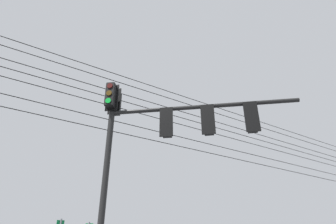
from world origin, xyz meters
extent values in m
cylinder|color=black|center=(0.84, -0.80, 3.47)|extent=(0.20, 0.20, 6.94)
cylinder|color=black|center=(3.05, 1.42, 6.40)|extent=(4.53, 4.54, 0.14)
cube|color=black|center=(0.63, -0.59, 6.95)|extent=(0.42, 0.42, 0.90)
cube|color=black|center=(0.75, -0.71, 6.95)|extent=(0.34, 0.34, 1.04)
cylinder|color=#360503|center=(0.51, -0.48, 7.25)|extent=(0.16, 0.16, 0.20)
cylinder|color=#3C2703|center=(0.51, -0.48, 6.95)|extent=(0.16, 0.16, 0.20)
cylinder|color=green|center=(0.51, -0.48, 6.65)|extent=(0.16, 0.16, 0.20)
cube|color=black|center=(1.05, -1.02, 6.95)|extent=(0.42, 0.42, 0.90)
cube|color=black|center=(0.93, -0.90, 6.95)|extent=(0.34, 0.34, 1.04)
cylinder|color=#360503|center=(1.17, -1.13, 7.25)|extent=(0.16, 0.16, 0.20)
cylinder|color=#3C2703|center=(1.17, -1.13, 6.95)|extent=(0.16, 0.16, 0.20)
cylinder|color=green|center=(1.17, -1.13, 6.65)|extent=(0.16, 0.16, 0.20)
cube|color=black|center=(2.23, 0.59, 5.85)|extent=(0.42, 0.42, 0.90)
cube|color=black|center=(2.35, 0.47, 5.85)|extent=(0.34, 0.34, 1.04)
cylinder|color=#360503|center=(2.11, 0.70, 6.15)|extent=(0.16, 0.16, 0.20)
cylinder|color=#3C2703|center=(2.11, 0.70, 5.85)|extent=(0.16, 0.16, 0.20)
cylinder|color=green|center=(2.11, 0.70, 5.55)|extent=(0.16, 0.16, 0.20)
cube|color=black|center=(3.19, 1.56, 5.85)|extent=(0.42, 0.42, 0.90)
cube|color=black|center=(3.31, 1.43, 5.85)|extent=(0.35, 0.33, 1.04)
cylinder|color=#360503|center=(3.08, 1.68, 6.15)|extent=(0.17, 0.16, 0.20)
cylinder|color=#3C2703|center=(3.08, 1.68, 5.85)|extent=(0.17, 0.16, 0.20)
cylinder|color=green|center=(3.08, 1.68, 5.55)|extent=(0.17, 0.16, 0.20)
cube|color=black|center=(4.16, 2.53, 5.85)|extent=(0.42, 0.42, 0.90)
cube|color=black|center=(4.28, 2.40, 5.85)|extent=(0.35, 0.33, 1.04)
cylinder|color=#360503|center=(4.05, 2.65, 6.15)|extent=(0.17, 0.16, 0.20)
cylinder|color=#3C2703|center=(4.05, 2.65, 5.85)|extent=(0.17, 0.16, 0.20)
cylinder|color=green|center=(4.05, 2.65, 5.55)|extent=(0.17, 0.16, 0.20)
cube|color=#0C7238|center=(-2.81, -0.91, 2.96)|extent=(0.07, 0.30, 0.31)
cube|color=white|center=(-2.83, -0.91, 2.96)|extent=(0.04, 0.24, 0.25)
cylinder|color=black|center=(0.95, 0.76, 5.71)|extent=(2.48, 34.38, 0.27)
cylinder|color=black|center=(0.95, 0.76, 6.11)|extent=(2.48, 34.38, 0.27)
cylinder|color=black|center=(0.95, 0.76, 6.66)|extent=(2.48, 34.38, 0.27)
cylinder|color=black|center=(0.95, 0.76, 6.98)|extent=(2.48, 34.38, 0.27)
cylinder|color=black|center=(0.95, 0.76, 7.27)|extent=(2.48, 34.38, 0.27)
cylinder|color=black|center=(0.95, 0.76, 7.72)|extent=(2.48, 34.38, 0.27)
cylinder|color=black|center=(0.95, 0.76, 8.04)|extent=(2.48, 34.38, 0.27)
camera|label=1|loc=(9.03, -4.35, 2.09)|focal=29.46mm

